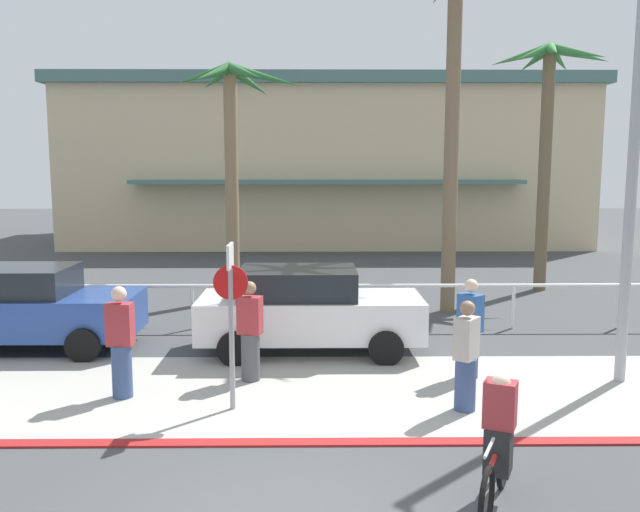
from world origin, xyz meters
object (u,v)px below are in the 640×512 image
car_blue_1 (24,307)px  pedestrian_2 (470,333)px  palm_tree_4 (548,107)px  cyclist_red_0 (498,444)px  stop_sign_bike_lane (231,302)px  pedestrian_3 (466,361)px  pedestrian_1 (121,346)px  pedestrian_0 (250,335)px  palm_tree_2 (233,125)px  palm_tree_3 (454,59)px  car_white_2 (308,309)px

car_blue_1 → pedestrian_2: 8.77m
palm_tree_4 → cyclist_red_0: 14.29m
stop_sign_bike_lane → pedestrian_3: (3.53, -0.09, -0.88)m
pedestrian_1 → pedestrian_0: bearing=22.8°
stop_sign_bike_lane → pedestrian_0: stop_sign_bike_lane is taller
stop_sign_bike_lane → palm_tree_2: palm_tree_2 is taller
car_blue_1 → cyclist_red_0: (7.84, -6.30, -0.18)m
palm_tree_3 → cyclist_red_0: size_ratio=5.09×
stop_sign_bike_lane → pedestrian_2: size_ratio=1.45×
palm_tree_4 → pedestrian_0: (-7.88, -8.39, -4.55)m
palm_tree_4 → pedestrian_1: (-9.86, -9.22, -4.51)m
palm_tree_3 → car_blue_1: bearing=-159.9°
stop_sign_bike_lane → car_blue_1: stop_sign_bike_lane is taller
pedestrian_1 → pedestrian_3: 5.40m
cyclist_red_0 → palm_tree_2: bearing=110.3°
stop_sign_bike_lane → car_white_2: stop_sign_bike_lane is taller
palm_tree_4 → cyclist_red_0: (-4.78, -12.63, -4.67)m
car_blue_1 → palm_tree_2: bearing=53.5°
pedestrian_0 → pedestrian_1: pedestrian_1 is taller
pedestrian_0 → pedestrian_2: 3.81m
palm_tree_2 → car_blue_1: (-3.68, -4.98, -3.91)m
stop_sign_bike_lane → pedestrian_3: stop_sign_bike_lane is taller
palm_tree_3 → pedestrian_2: bearing=-97.3°
palm_tree_4 → car_white_2: palm_tree_4 is taller
palm_tree_3 → car_white_2: size_ratio=1.94×
palm_tree_3 → cyclist_red_0: 11.26m
car_white_2 → pedestrian_0: pedestrian_0 is taller
car_white_2 → pedestrian_0: size_ratio=2.51×
palm_tree_2 → pedestrian_3: bearing=-62.4°
palm_tree_4 → cyclist_red_0: bearing=-110.7°
pedestrian_2 → pedestrian_3: pedestrian_2 is taller
stop_sign_bike_lane → pedestrian_1: size_ratio=1.40×
cyclist_red_0 → pedestrian_1: size_ratio=0.92×
pedestrian_1 → pedestrian_2: size_ratio=1.03×
palm_tree_2 → car_white_2: (2.03, -5.24, -3.91)m
cyclist_red_0 → stop_sign_bike_lane: bearing=138.5°
palm_tree_2 → pedestrian_2: palm_tree_2 is taller
pedestrian_0 → car_blue_1: bearing=156.5°
car_blue_1 → pedestrian_1: bearing=-46.2°
palm_tree_2 → pedestrian_1: size_ratio=3.51×
stop_sign_bike_lane → palm_tree_2: (-0.91, 8.40, 3.10)m
car_white_2 → pedestrian_1: bearing=-138.3°
palm_tree_3 → palm_tree_4: bearing=41.0°
cyclist_red_0 → pedestrian_2: 4.41m
pedestrian_0 → pedestrian_1: size_ratio=0.96×
stop_sign_bike_lane → palm_tree_4: 13.16m
car_white_2 → pedestrian_3: size_ratio=2.57×
pedestrian_3 → cyclist_red_0: bearing=-95.8°
palm_tree_3 → car_blue_1: (-9.24, -3.39, -5.39)m
car_white_2 → pedestrian_3: bearing=-53.5°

